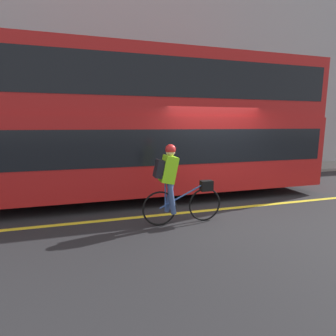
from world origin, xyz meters
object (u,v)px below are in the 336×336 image
object	(u,v)px
bus	(154,121)
trash_bin	(62,166)
street_sign_post	(18,138)
cyclist_on_bike	(175,182)

from	to	relation	value
bus	trash_bin	bearing A→B (deg)	136.33
trash_bin	street_sign_post	bearing A→B (deg)	-179.75
bus	street_sign_post	xyz separation A→B (m)	(-4.14, 2.66, -0.56)
trash_bin	street_sign_post	world-z (taller)	street_sign_post
trash_bin	cyclist_on_bike	bearing A→B (deg)	-62.10
cyclist_on_bike	street_sign_post	xyz separation A→B (m)	(-4.01, 5.01, 0.70)
trash_bin	bus	bearing A→B (deg)	-43.67
bus	street_sign_post	distance (m)	4.95
street_sign_post	bus	bearing A→B (deg)	-32.65
bus	cyclist_on_bike	xyz separation A→B (m)	(-0.13, -2.35, -1.27)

